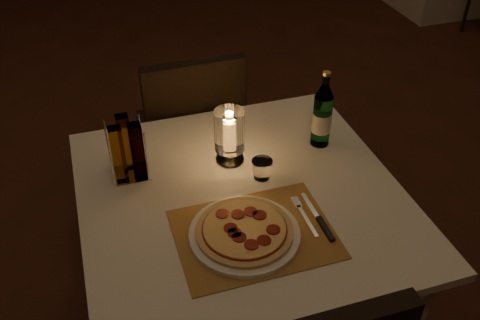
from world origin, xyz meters
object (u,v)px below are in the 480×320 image
object	(u,v)px
main_table	(242,272)
tumbler	(262,169)
plate	(244,234)
pizza	(245,230)
water_bottle	(322,116)
chair_far	(192,125)
hurricane_candle	(229,132)

from	to	relation	value
main_table	tumbler	bearing A→B (deg)	34.19
plate	pizza	bearing A→B (deg)	5.19
pizza	water_bottle	bearing A→B (deg)	42.23
chair_far	tumbler	bearing A→B (deg)	-82.48
water_bottle	hurricane_candle	distance (m)	0.33
water_bottle	pizza	bearing A→B (deg)	-137.77
plate	tumbler	xyz separation A→B (m)	(0.14, 0.24, 0.02)
pizza	tumbler	distance (m)	0.27
main_table	chair_far	bearing A→B (deg)	90.00
main_table	water_bottle	xyz separation A→B (m)	(0.35, 0.18, 0.48)
chair_far	tumbler	size ratio (longest dim) A/B	13.16
chair_far	tumbler	world-z (taller)	chair_far
plate	pizza	world-z (taller)	pizza
main_table	plate	xyz separation A→B (m)	(-0.05, -0.18, 0.38)
tumbler	water_bottle	size ratio (longest dim) A/B	0.24
main_table	pizza	xyz separation A→B (m)	(-0.05, -0.18, 0.39)
chair_far	plate	distance (m)	0.92
main_table	water_bottle	distance (m)	0.62
hurricane_candle	chair_far	bearing A→B (deg)	91.57
chair_far	plate	bearing A→B (deg)	-93.20
tumbler	hurricane_candle	bearing A→B (deg)	120.44
main_table	hurricane_candle	distance (m)	0.51
chair_far	hurricane_candle	bearing A→B (deg)	-88.43
main_table	tumbler	world-z (taller)	tumbler
water_bottle	main_table	bearing A→B (deg)	-152.59
main_table	chair_far	world-z (taller)	chair_far
plate	tumbler	world-z (taller)	tumbler
main_table	pizza	distance (m)	0.44
water_bottle	hurricane_candle	world-z (taller)	water_bottle
main_table	hurricane_candle	xyz separation A→B (m)	(0.01, 0.18, 0.48)
plate	water_bottle	xyz separation A→B (m)	(0.40, 0.36, 0.10)
tumbler	main_table	bearing A→B (deg)	-145.81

